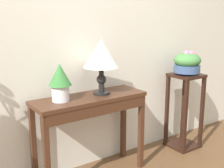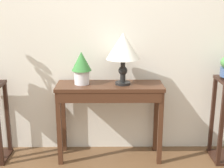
% 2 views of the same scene
% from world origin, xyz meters
% --- Properties ---
extents(back_wall_with_art, '(9.00, 0.10, 2.80)m').
position_xyz_m(back_wall_with_art, '(0.00, 1.57, 1.40)').
color(back_wall_with_art, silver).
rests_on(back_wall_with_art, ground).
extents(console_table, '(1.05, 0.36, 0.79)m').
position_xyz_m(console_table, '(0.05, 1.28, 0.65)').
color(console_table, '#472819').
rests_on(console_table, ground).
extents(table_lamp, '(0.32, 0.32, 0.50)m').
position_xyz_m(table_lamp, '(0.18, 1.30, 1.15)').
color(table_lamp, black).
rests_on(table_lamp, console_table).
extents(potted_plant_on_console, '(0.19, 0.19, 0.32)m').
position_xyz_m(potted_plant_on_console, '(-0.23, 1.32, 0.97)').
color(potted_plant_on_console, silver).
rests_on(potted_plant_on_console, console_table).
extents(pedestal_stand_right, '(0.32, 0.32, 0.86)m').
position_xyz_m(pedestal_stand_right, '(1.26, 1.25, 0.43)').
color(pedestal_stand_right, black).
rests_on(pedestal_stand_right, ground).
extents(planter_bowl_wide_right, '(0.29, 0.29, 0.26)m').
position_xyz_m(planter_bowl_wide_right, '(1.26, 1.25, 0.99)').
color(planter_bowl_wide_right, '#3D5684').
rests_on(planter_bowl_wide_right, pedestal_stand_right).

